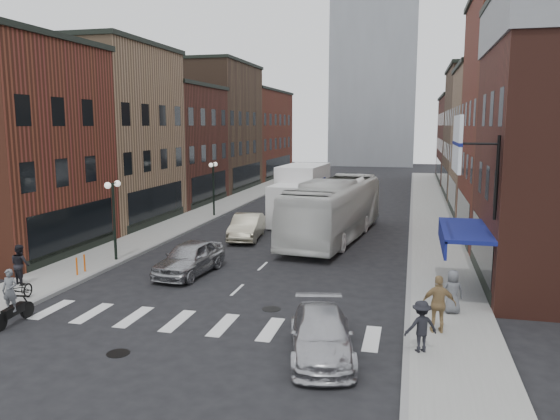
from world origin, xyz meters
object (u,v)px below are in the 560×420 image
(billboard_sign, at_px, (460,145))
(ped_right_c, at_px, (453,292))
(box_truck, at_px, (300,194))
(bike_rack, at_px, (81,265))
(streetlamp_far, at_px, (213,179))
(motorcycle_rider, at_px, (11,299))
(streetlamp_near, at_px, (114,205))
(ped_left_solo, at_px, (20,264))
(curb_car, at_px, (321,335))
(sedan_left_far, at_px, (247,227))
(ped_right_b, at_px, (439,304))
(ped_right_a, at_px, (421,326))
(transit_bus, at_px, (334,209))
(parked_bicycle, at_px, (20,290))
(sedan_left_near, at_px, (190,258))

(billboard_sign, bearing_deg, ped_right_c, -93.83)
(box_truck, bearing_deg, bike_rack, -108.58)
(streetlamp_far, bearing_deg, motorcycle_rider, -87.22)
(box_truck, bearing_deg, streetlamp_near, -111.61)
(streetlamp_near, distance_m, ped_left_solo, 5.43)
(curb_car, bearing_deg, sedan_left_far, 102.42)
(streetlamp_far, distance_m, motorcycle_rider, 22.80)
(bike_rack, height_order, ped_right_b, ped_right_b)
(ped_right_a, height_order, ped_right_c, ped_right_c)
(bike_rack, height_order, transit_bus, transit_bus)
(sedan_left_far, bearing_deg, parked_bicycle, -115.85)
(parked_bicycle, bearing_deg, transit_bus, 50.94)
(sedan_left_near, xyz_separation_m, ped_left_solo, (-6.17, -3.63, 0.23))
(motorcycle_rider, bearing_deg, ped_right_b, 3.77)
(sedan_left_far, distance_m, ped_right_c, 15.85)
(box_truck, xyz_separation_m, sedan_left_far, (-1.83, -7.15, -1.19))
(ped_right_a, xyz_separation_m, ped_right_b, (0.56, 1.72, 0.17))
(streetlamp_far, distance_m, parked_bicycle, 20.97)
(ped_right_a, bearing_deg, bike_rack, -44.19)
(motorcycle_rider, relative_size, ped_right_b, 1.04)
(box_truck, bearing_deg, streetlamp_far, -175.54)
(box_truck, xyz_separation_m, ped_right_c, (9.36, -18.38, -1.00))
(billboard_sign, xyz_separation_m, bike_rack, (-16.19, 0.80, -5.58))
(ped_right_b, bearing_deg, sedan_left_near, -30.29)
(streetlamp_near, distance_m, transit_bus, 12.94)
(curb_car, bearing_deg, ped_left_solo, 151.86)
(bike_rack, bearing_deg, billboard_sign, -2.83)
(bike_rack, distance_m, sedan_left_near, 4.94)
(curb_car, distance_m, ped_right_a, 2.98)
(streetlamp_near, xyz_separation_m, curb_car, (11.91, -8.70, -2.26))
(ped_right_c, bearing_deg, ped_left_solo, -11.90)
(curb_car, bearing_deg, billboard_sign, 39.76)
(streetlamp_near, relative_size, bike_rack, 5.14)
(transit_bus, relative_size, ped_right_a, 8.32)
(sedan_left_near, relative_size, ped_right_c, 2.88)
(billboard_sign, xyz_separation_m, streetlamp_far, (-15.99, 17.50, -3.22))
(box_truck, relative_size, transit_bus, 0.70)
(streetlamp_far, xyz_separation_m, parked_bicycle, (-0.10, -20.84, -2.33))
(bike_rack, relative_size, curb_car, 0.18)
(ped_left_solo, bearing_deg, box_truck, -90.89)
(streetlamp_near, distance_m, sedan_left_near, 5.12)
(motorcycle_rider, height_order, parked_bicycle, motorcycle_rider)
(billboard_sign, relative_size, ped_left_solo, 2.16)
(streetlamp_near, distance_m, ped_right_b, 16.70)
(motorcycle_rider, distance_m, curb_car, 10.82)
(billboard_sign, relative_size, transit_bus, 0.28)
(streetlamp_near, xyz_separation_m, streetlamp_far, (0.00, 14.00, 0.00))
(bike_rack, bearing_deg, parked_bicycle, -88.62)
(bike_rack, relative_size, box_truck, 0.09)
(streetlamp_near, height_order, sedan_left_near, streetlamp_near)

